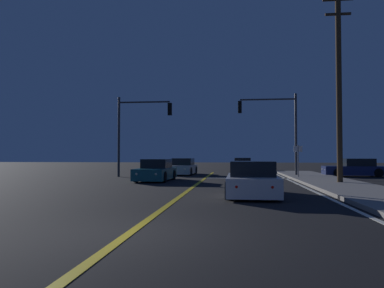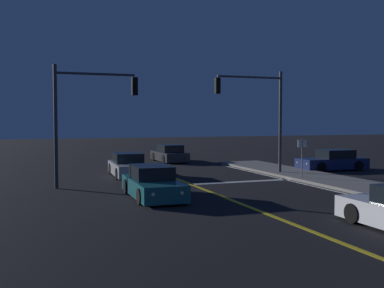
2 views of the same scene
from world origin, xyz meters
name	(u,v)px [view 1 (image 1 of 2)]	position (x,y,z in m)	size (l,w,h in m)	color
ground_plane	(129,234)	(0.00, 0.00, 0.00)	(160.00, 160.00, 0.00)	black
sidewalk_right	(354,189)	(7.32, 10.22, 0.07)	(3.20, 36.79, 0.15)	gray
lane_line_center	(191,189)	(0.00, 10.22, 0.01)	(0.20, 34.75, 0.01)	gold
lane_line_edge_right	(311,190)	(5.47, 10.22, 0.01)	(0.16, 34.75, 0.01)	silver
stop_bar	(247,178)	(2.86, 18.94, 0.01)	(5.72, 0.50, 0.01)	silver
car_mid_block_white	(252,181)	(2.73, 7.47, 0.58)	(2.01, 4.56, 1.34)	silver
car_following_oncoming_navy	(356,169)	(10.97, 22.07, 0.58)	(4.58, 2.00, 1.34)	navy
car_distant_tail_silver	(183,167)	(-2.24, 23.55, 0.58)	(2.05, 4.56, 1.34)	#B2B5BA
car_lead_oncoming_charcoal	(242,165)	(2.73, 31.51, 0.58)	(2.04, 4.38, 1.34)	#2D2D33
car_side_waiting_teal	(156,171)	(-2.85, 15.85, 0.58)	(1.99, 4.71, 1.34)	#195960
traffic_signal_near_right	(275,121)	(5.02, 21.24, 4.13)	(4.34, 0.28, 6.16)	#38383D
traffic_signal_far_left	(138,123)	(-5.09, 19.84, 3.95)	(4.06, 0.28, 5.91)	#38383D
utility_pole_right	(339,82)	(7.62, 13.62, 5.49)	(1.60, 0.29, 10.60)	#42301E
street_sign_corner	(298,156)	(6.22, 18.44, 1.52)	(0.56, 0.06, 2.25)	slate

